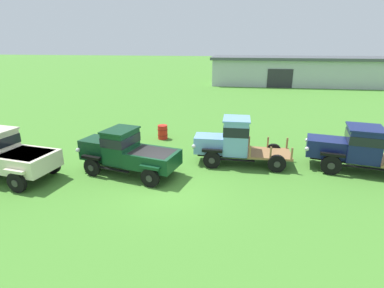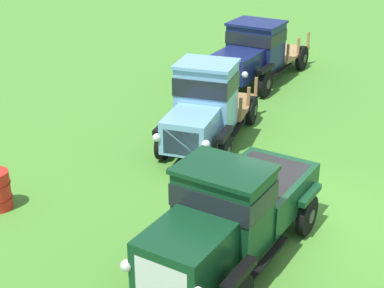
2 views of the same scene
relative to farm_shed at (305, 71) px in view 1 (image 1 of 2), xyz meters
The scene contains 7 objects.
ground_plane 35.80m from the farm_shed, 109.34° to the right, with size 240.00×240.00×0.00m, color #47842D.
farm_shed is the anchor object (origin of this frame).
vintage_truck_foreground_near 38.93m from the farm_shed, 119.45° to the right, with size 5.23×2.72×2.12m.
vintage_truck_second_in_line 35.43m from the farm_shed, 112.95° to the right, with size 4.92×2.73×2.07m.
vintage_truck_midrow_center 32.00m from the farm_shed, 106.55° to the right, with size 4.75×1.86×2.31m.
vintage_truck_far_side 30.82m from the farm_shed, 96.36° to the right, with size 5.70×2.88×2.12m.
oil_drum_near_fence 30.56m from the farm_shed, 116.25° to the right, with size 0.63×0.63×0.87m.
Camera 1 is at (2.92, -10.94, 5.75)m, focal length 28.00 mm.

